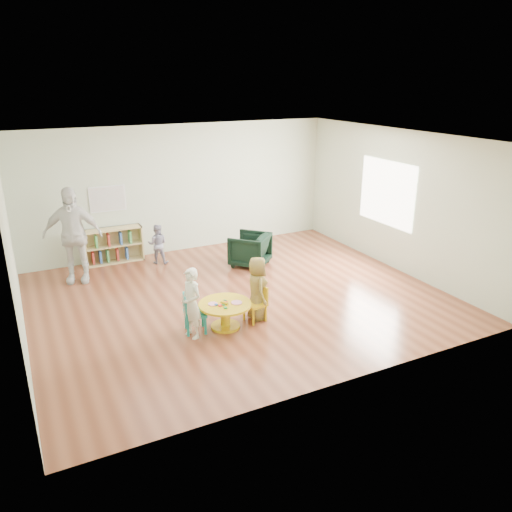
{
  "coord_description": "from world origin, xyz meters",
  "views": [
    {
      "loc": [
        -3.38,
        -7.44,
        3.73
      ],
      "look_at": [
        0.2,
        -0.3,
        0.85
      ],
      "focal_mm": 35.0,
      "sensor_mm": 36.0,
      "label": 1
    }
  ],
  "objects_px": {
    "child_right": "(257,288)",
    "adult_caretaker": "(73,235)",
    "child_left": "(191,303)",
    "bookshelf": "(113,246)",
    "toddler": "(158,244)",
    "activity_table": "(225,311)",
    "armchair": "(250,250)",
    "kid_chair_right": "(257,302)",
    "kid_chair_left": "(192,312)"
  },
  "relations": [
    {
      "from": "armchair",
      "to": "toddler",
      "type": "bearing_deg",
      "value": -73.33
    },
    {
      "from": "bookshelf",
      "to": "child_left",
      "type": "height_order",
      "value": "child_left"
    },
    {
      "from": "activity_table",
      "to": "toddler",
      "type": "distance_m",
      "value": 3.3
    },
    {
      "from": "bookshelf",
      "to": "armchair",
      "type": "xyz_separation_m",
      "value": [
        2.51,
        -1.47,
        -0.02
      ]
    },
    {
      "from": "kid_chair_left",
      "to": "toddler",
      "type": "relative_size",
      "value": 0.73
    },
    {
      "from": "activity_table",
      "to": "toddler",
      "type": "bearing_deg",
      "value": 92.12
    },
    {
      "from": "armchair",
      "to": "kid_chair_right",
      "type": "bearing_deg",
      "value": 23.57
    },
    {
      "from": "bookshelf",
      "to": "child_left",
      "type": "distance_m",
      "value": 3.86
    },
    {
      "from": "bookshelf",
      "to": "kid_chair_left",
      "type": "bearing_deg",
      "value": -83.17
    },
    {
      "from": "activity_table",
      "to": "kid_chair_right",
      "type": "relative_size",
      "value": 1.41
    },
    {
      "from": "activity_table",
      "to": "kid_chair_right",
      "type": "xyz_separation_m",
      "value": [
        0.56,
        0.01,
        0.03
      ]
    },
    {
      "from": "kid_chair_left",
      "to": "kid_chair_right",
      "type": "relative_size",
      "value": 1.05
    },
    {
      "from": "kid_chair_right",
      "to": "child_left",
      "type": "relative_size",
      "value": 0.53
    },
    {
      "from": "kid_chair_right",
      "to": "child_left",
      "type": "height_order",
      "value": "child_left"
    },
    {
      "from": "activity_table",
      "to": "child_right",
      "type": "relative_size",
      "value": 0.78
    },
    {
      "from": "activity_table",
      "to": "child_left",
      "type": "bearing_deg",
      "value": -175.56
    },
    {
      "from": "kid_chair_right",
      "to": "bookshelf",
      "type": "height_order",
      "value": "bookshelf"
    },
    {
      "from": "activity_table",
      "to": "child_left",
      "type": "relative_size",
      "value": 0.75
    },
    {
      "from": "activity_table",
      "to": "toddler",
      "type": "height_order",
      "value": "toddler"
    },
    {
      "from": "adult_caretaker",
      "to": "child_right",
      "type": "bearing_deg",
      "value": -33.05
    },
    {
      "from": "child_left",
      "to": "bookshelf",
      "type": "bearing_deg",
      "value": 169.68
    },
    {
      "from": "activity_table",
      "to": "armchair",
      "type": "height_order",
      "value": "armchair"
    },
    {
      "from": "toddler",
      "to": "adult_caretaker",
      "type": "xyz_separation_m",
      "value": [
        -1.68,
        -0.25,
        0.5
      ]
    },
    {
      "from": "armchair",
      "to": "toddler",
      "type": "xyz_separation_m",
      "value": [
        -1.68,
        0.98,
        0.08
      ]
    },
    {
      "from": "bookshelf",
      "to": "toddler",
      "type": "relative_size",
      "value": 1.41
    },
    {
      "from": "toddler",
      "to": "child_right",
      "type": "bearing_deg",
      "value": 127.94
    },
    {
      "from": "kid_chair_right",
      "to": "child_left",
      "type": "distance_m",
      "value": 1.15
    },
    {
      "from": "armchair",
      "to": "child_left",
      "type": "relative_size",
      "value": 0.68
    },
    {
      "from": "armchair",
      "to": "adult_caretaker",
      "type": "bearing_deg",
      "value": -55.28
    },
    {
      "from": "adult_caretaker",
      "to": "activity_table",
      "type": "bearing_deg",
      "value": -41.22
    },
    {
      "from": "kid_chair_left",
      "to": "child_right",
      "type": "xyz_separation_m",
      "value": [
        1.11,
        -0.03,
        0.2
      ]
    },
    {
      "from": "activity_table",
      "to": "kid_chair_right",
      "type": "height_order",
      "value": "kid_chair_right"
    },
    {
      "from": "activity_table",
      "to": "bookshelf",
      "type": "bearing_deg",
      "value": 104.14
    },
    {
      "from": "kid_chair_left",
      "to": "adult_caretaker",
      "type": "height_order",
      "value": "adult_caretaker"
    },
    {
      "from": "kid_chair_right",
      "to": "child_right",
      "type": "relative_size",
      "value": 0.56
    },
    {
      "from": "kid_chair_right",
      "to": "bookshelf",
      "type": "xyz_separation_m",
      "value": [
        -1.52,
        3.78,
        0.05
      ]
    },
    {
      "from": "child_left",
      "to": "adult_caretaker",
      "type": "relative_size",
      "value": 0.6
    },
    {
      "from": "child_right",
      "to": "adult_caretaker",
      "type": "xyz_separation_m",
      "value": [
        -2.4,
        2.98,
        0.4
      ]
    },
    {
      "from": "activity_table",
      "to": "kid_chair_right",
      "type": "distance_m",
      "value": 0.56
    },
    {
      "from": "toddler",
      "to": "bookshelf",
      "type": "bearing_deg",
      "value": -5.32
    },
    {
      "from": "child_right",
      "to": "child_left",
      "type": "bearing_deg",
      "value": 106.7
    },
    {
      "from": "child_right",
      "to": "toddler",
      "type": "xyz_separation_m",
      "value": [
        -0.72,
        3.23,
        -0.1
      ]
    },
    {
      "from": "armchair",
      "to": "child_left",
      "type": "distance_m",
      "value": 3.18
    },
    {
      "from": "kid_chair_right",
      "to": "toddler",
      "type": "height_order",
      "value": "toddler"
    },
    {
      "from": "child_left",
      "to": "activity_table",
      "type": "bearing_deg",
      "value": 78.22
    },
    {
      "from": "bookshelf",
      "to": "adult_caretaker",
      "type": "distance_m",
      "value": 1.26
    },
    {
      "from": "activity_table",
      "to": "kid_chair_left",
      "type": "bearing_deg",
      "value": 169.9
    },
    {
      "from": "child_right",
      "to": "toddler",
      "type": "relative_size",
      "value": 1.25
    },
    {
      "from": "kid_chair_right",
      "to": "bookshelf",
      "type": "relative_size",
      "value": 0.49
    },
    {
      "from": "child_left",
      "to": "toddler",
      "type": "bearing_deg",
      "value": 156.32
    }
  ]
}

